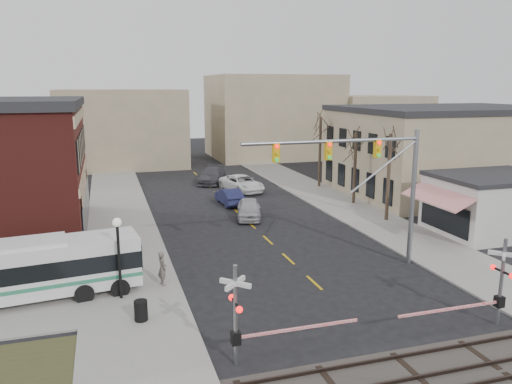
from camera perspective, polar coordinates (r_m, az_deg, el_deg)
ground at (r=25.89m, az=8.48°, el=-11.84°), size 160.00×160.00×0.00m
sidewalk_west at (r=42.58m, az=-15.27°, el=-2.50°), size 5.00×60.00×0.12m
sidewalk_east at (r=47.00m, az=8.52°, el=-0.86°), size 5.00×60.00×0.12m
rail_tracks at (r=19.78m, az=19.09°, el=-20.07°), size 160.00×3.91×0.14m
tan_building at (r=52.86m, az=21.04°, el=4.51°), size 20.30×15.30×8.50m
awning_shop at (r=39.56m, az=25.39°, el=-1.21°), size 9.74×6.20×4.30m
tree_east_a at (r=39.93m, az=14.90°, el=1.62°), size 0.28×0.28×6.75m
tree_east_b at (r=45.23m, az=11.23°, el=2.68°), size 0.28×0.28×6.30m
tree_east_c at (r=52.35m, az=7.32°, el=4.55°), size 0.28×0.28×7.20m
transit_bus at (r=26.91m, az=-25.57°, el=-8.15°), size 11.69×3.93×2.95m
traffic_signal_mast at (r=28.71m, az=12.95°, el=2.39°), size 10.54×0.30×8.00m
rr_crossing_west at (r=19.33m, az=-1.09°, el=-13.89°), size 5.60×1.36×4.00m
rr_crossing_east at (r=24.37m, az=25.48°, el=-9.49°), size 5.60×1.36×4.00m
street_lamp at (r=25.13m, az=-15.49°, el=-5.41°), size 0.44×0.44×4.11m
trash_bin at (r=23.48m, az=-13.02°, el=-13.06°), size 0.60×0.60×0.93m
car_a at (r=39.99m, az=-0.82°, el=-1.94°), size 2.99×4.91×1.56m
car_b at (r=44.82m, az=-3.07°, el=-0.50°), size 1.81×4.51×1.46m
car_c at (r=50.37m, az=-1.63°, el=0.99°), size 4.00×6.25×1.60m
car_d at (r=54.88m, az=-5.08°, el=1.90°), size 4.47×6.24×1.68m
pedestrian_near at (r=26.97m, az=-10.66°, el=-8.55°), size 0.56×0.74×1.83m
pedestrian_far at (r=29.43m, az=-16.42°, el=-7.30°), size 0.86×0.96×1.62m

